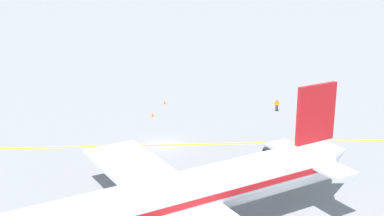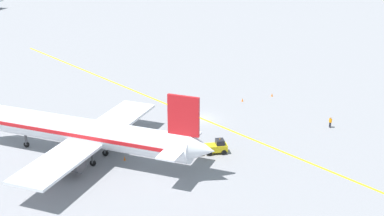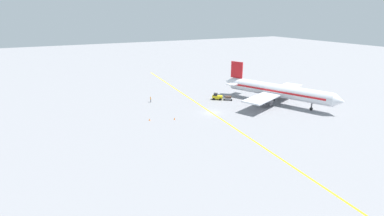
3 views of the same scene
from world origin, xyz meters
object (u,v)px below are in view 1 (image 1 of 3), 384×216
object	(u,v)px
baggage_tug_white	(268,159)
traffic_cone_by_wingtip	(165,102)
ground_crew_worker	(277,105)
baggage_cart_trailing	(256,172)
airplane_at_gate	(174,199)
traffic_cone_mid_apron	(153,115)

from	to	relation	value
baggage_tug_white	traffic_cone_by_wingtip	xyz separation A→B (m)	(24.18, 8.20, -0.63)
baggage_tug_white	ground_crew_worker	bearing A→B (deg)	-19.36
baggage_tug_white	baggage_cart_trailing	xyz separation A→B (m)	(-2.65, 1.96, -0.14)
baggage_tug_white	traffic_cone_by_wingtip	distance (m)	25.54
airplane_at_gate	baggage_cart_trailing	xyz separation A→B (m)	(10.37, -9.05, -2.95)
ground_crew_worker	traffic_cone_mid_apron	distance (m)	16.89
airplane_at_gate	traffic_cone_by_wingtip	size ratio (longest dim) A/B	61.77
baggage_tug_white	ground_crew_worker	size ratio (longest dim) A/B	1.97
baggage_tug_white	traffic_cone_by_wingtip	size ratio (longest dim) A/B	6.01
ground_crew_worker	baggage_cart_trailing	bearing A→B (deg)	158.20
baggage_tug_white	airplane_at_gate	bearing A→B (deg)	139.76
airplane_at_gate	traffic_cone_by_wingtip	xyz separation A→B (m)	(37.19, -2.82, -3.43)
airplane_at_gate	traffic_cone_by_wingtip	bearing A→B (deg)	-4.34
baggage_cart_trailing	traffic_cone_mid_apron	size ratio (longest dim) A/B	5.31
traffic_cone_mid_apron	traffic_cone_by_wingtip	distance (m)	6.04
baggage_cart_trailing	ground_crew_worker	size ratio (longest dim) A/B	1.74
airplane_at_gate	ground_crew_worker	xyz separation A→B (m)	(31.60, -17.54, -2.80)
airplane_at_gate	baggage_cart_trailing	size ratio (longest dim) A/B	11.62
ground_crew_worker	traffic_cone_by_wingtip	world-z (taller)	ground_crew_worker
baggage_tug_white	traffic_cone_mid_apron	distance (m)	21.23
baggage_tug_white	baggage_cart_trailing	size ratio (longest dim) A/B	1.13
traffic_cone_mid_apron	traffic_cone_by_wingtip	bearing A→B (deg)	-20.85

